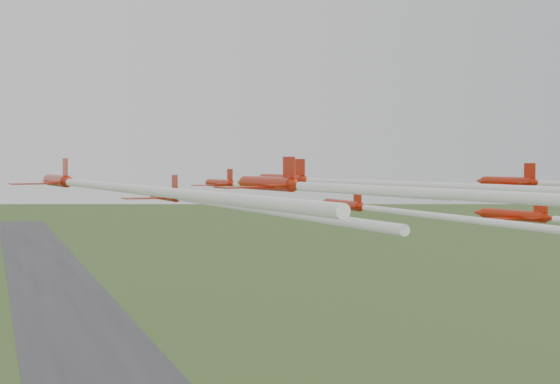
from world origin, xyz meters
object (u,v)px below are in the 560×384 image
object	(u,v)px
jet_row2_right	(385,210)
jet_lead	(263,186)
jet_row3_left	(93,185)
jet_row3_mid	(341,182)
jet_row4_left	(321,187)
jet_row2_left	(199,200)

from	to	relation	value
jet_row2_right	jet_lead	bearing A→B (deg)	135.02
jet_row3_left	jet_row3_mid	bearing A→B (deg)	6.06
jet_lead	jet_row2_right	bearing A→B (deg)	-51.06
jet_lead	jet_row2_right	xyz separation A→B (m)	(10.74, -10.52, -2.49)
jet_row4_left	jet_lead	bearing A→B (deg)	70.85
jet_row2_right	jet_row2_left	bearing A→B (deg)	-173.97
jet_row3_left	jet_lead	bearing A→B (deg)	42.43
jet_row3_left	jet_row4_left	size ratio (longest dim) A/B	1.28
jet_row2_left	jet_row3_left	size ratio (longest dim) A/B	1.00
jet_row2_left	jet_row2_right	size ratio (longest dim) A/B	1.11
jet_row4_left	jet_row3_left	bearing A→B (deg)	139.42
jet_row2_right	jet_row3_left	distance (m)	37.57
jet_row2_left	jet_row3_mid	world-z (taller)	jet_row3_mid
jet_row2_left	jet_row3_mid	bearing A→B (deg)	-37.92
jet_lead	jet_row3_mid	xyz separation A→B (m)	(0.43, -21.21, 0.92)
jet_row3_left	jet_row4_left	distance (m)	17.93
jet_lead	jet_row3_left	xyz separation A→B (m)	(-23.12, -26.40, 1.06)
jet_row2_left	jet_lead	bearing A→B (deg)	46.24
jet_row2_right	jet_row3_mid	world-z (taller)	jet_row3_mid
jet_lead	jet_row2_right	size ratio (longest dim) A/B	1.04
jet_row2_right	jet_row3_left	world-z (taller)	jet_row3_left
jet_lead	jet_row3_left	distance (m)	35.11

